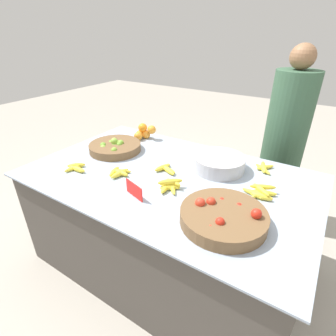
{
  "coord_description": "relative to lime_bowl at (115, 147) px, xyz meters",
  "views": [
    {
      "loc": [
        0.82,
        -1.28,
        1.62
      ],
      "look_at": [
        0.0,
        0.0,
        0.81
      ],
      "focal_mm": 28.0,
      "sensor_mm": 36.0,
      "label": 1
    }
  ],
  "objects": [
    {
      "name": "tomato_basket",
      "position": [
        1.05,
        -0.36,
        0.0
      ],
      "size": [
        0.43,
        0.43,
        0.11
      ],
      "color": "brown",
      "rests_on": "market_table"
    },
    {
      "name": "banana_bunch_front_left",
      "position": [
        1.14,
        -0.01,
        -0.01
      ],
      "size": [
        0.2,
        0.16,
        0.05
      ],
      "color": "yellow",
      "rests_on": "market_table"
    },
    {
      "name": "lime_bowl",
      "position": [
        0.0,
        0.0,
        0.0
      ],
      "size": [
        0.4,
        0.4,
        0.1
      ],
      "color": "brown",
      "rests_on": "market_table"
    },
    {
      "name": "orange_pile",
      "position": [
        0.03,
        0.33,
        0.03
      ],
      "size": [
        0.18,
        0.15,
        0.13
      ],
      "color": "orange",
      "rests_on": "market_table"
    },
    {
      "name": "banana_bunch_front_right",
      "position": [
        -0.01,
        -0.38,
        -0.02
      ],
      "size": [
        0.17,
        0.16,
        0.03
      ],
      "color": "yellow",
      "rests_on": "market_table"
    },
    {
      "name": "vendor_person",
      "position": [
        1.09,
        0.9,
        -0.09
      ],
      "size": [
        0.34,
        0.34,
        1.53
      ],
      "color": "#385B42",
      "rests_on": "ground_plane"
    },
    {
      "name": "ground_plane",
      "position": [
        0.56,
        -0.1,
        -0.79
      ],
      "size": [
        12.0,
        12.0,
        0.0
      ],
      "primitive_type": "plane",
      "color": "#ADA599"
    },
    {
      "name": "market_table",
      "position": [
        0.56,
        -0.1,
        -0.41
      ],
      "size": [
        1.87,
        1.17,
        0.76
      ],
      "color": "#4C4742",
      "rests_on": "ground_plane"
    },
    {
      "name": "metal_bowl",
      "position": [
        0.81,
        0.15,
        0.02
      ],
      "size": [
        0.35,
        0.35,
        0.1
      ],
      "color": "#B7B7BF",
      "rests_on": "market_table"
    },
    {
      "name": "banana_bunch_front_center",
      "position": [
        1.08,
        0.32,
        -0.02
      ],
      "size": [
        0.14,
        0.17,
        0.04
      ],
      "color": "yellow",
      "rests_on": "market_table"
    },
    {
      "name": "banana_bunch_middle_right",
      "position": [
        0.52,
        -0.06,
        -0.02
      ],
      "size": [
        0.16,
        0.15,
        0.04
      ],
      "color": "yellow",
      "rests_on": "market_table"
    },
    {
      "name": "banana_bunch_back_center",
      "position": [
        0.29,
        -0.27,
        -0.02
      ],
      "size": [
        0.15,
        0.15,
        0.04
      ],
      "color": "yellow",
      "rests_on": "market_table"
    },
    {
      "name": "price_sign",
      "position": [
        0.54,
        -0.42,
        0.01
      ],
      "size": [
        0.15,
        0.05,
        0.09
      ],
      "rotation": [
        0.0,
        0.0,
        -0.3
      ],
      "color": "red",
      "rests_on": "market_table"
    },
    {
      "name": "banana_bunch_middle_left",
      "position": [
        0.67,
        -0.24,
        -0.01
      ],
      "size": [
        0.15,
        0.16,
        0.06
      ],
      "color": "yellow",
      "rests_on": "market_table"
    }
  ]
}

